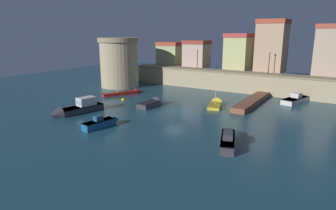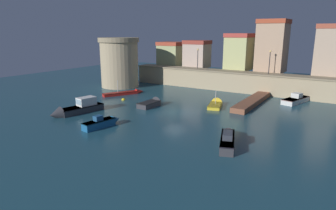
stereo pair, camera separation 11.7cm
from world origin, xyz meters
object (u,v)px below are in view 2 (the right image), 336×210
moored_boat_4 (127,93)px  moored_boat_0 (103,122)px  moored_boat_5 (76,109)px  mooring_buoy_0 (123,100)px  quay_lamp_0 (198,55)px  moored_boat_3 (152,103)px  fortress_tower (119,62)px  quay_lamp_1 (270,58)px  moored_boat_2 (216,104)px  moored_boat_1 (228,138)px  moored_boat_6 (299,99)px

moored_boat_4 → moored_boat_0: bearing=-120.9°
moored_boat_0 → moored_boat_5: size_ratio=0.66×
moored_boat_4 → mooring_buoy_0: 4.17m
quay_lamp_0 → mooring_buoy_0: bearing=-105.7°
moored_boat_0 → mooring_buoy_0: (-6.53, 10.95, -0.47)m
moored_boat_3 → mooring_buoy_0: moored_boat_3 is taller
fortress_tower → quay_lamp_1: fortress_tower is taller
quay_lamp_1 → moored_boat_2: bearing=-109.0°
quay_lamp_0 → moored_boat_2: quay_lamp_0 is taller
moored_boat_1 → moored_boat_4: (-22.08, 11.93, -0.26)m
moored_boat_2 → moored_boat_5: 18.63m
fortress_tower → quay_lamp_0: size_ratio=2.47×
moored_boat_5 → moored_boat_0: bearing=83.3°
moored_boat_2 → moored_boat_4: moored_boat_4 is taller
moored_boat_3 → moored_boat_2: bearing=-55.3°
moored_boat_3 → moored_boat_4: (-8.04, 4.07, -0.12)m
moored_boat_6 → mooring_buoy_0: bearing=136.9°
quay_lamp_1 → moored_boat_6: bearing=-27.0°
moored_boat_2 → mooring_buoy_0: size_ratio=8.27×
moored_boat_5 → mooring_buoy_0: moored_boat_5 is taller
moored_boat_4 → quay_lamp_1: bearing=-30.2°
moored_boat_0 → moored_boat_4: bearing=40.6°
fortress_tower → moored_boat_6: bearing=8.7°
quay_lamp_0 → moored_boat_0: bearing=-85.5°
quay_lamp_0 → moored_boat_3: 17.27m
quay_lamp_1 → fortress_tower: bearing=-163.7°
moored_boat_3 → moored_boat_4: moored_boat_4 is taller
quay_lamp_0 → moored_boat_4: (-6.72, -12.28, -5.56)m
quay_lamp_0 → moored_boat_4: quay_lamp_0 is taller
moored_boat_1 → moored_boat_5: 19.90m
moored_boat_1 → moored_boat_5: size_ratio=0.86×
fortress_tower → moored_boat_2: size_ratio=1.91×
quay_lamp_1 → quay_lamp_0: bearing=180.0°
moored_boat_2 → moored_boat_3: size_ratio=1.08×
moored_boat_0 → moored_boat_3: bearing=13.5°
fortress_tower → quay_lamp_1: (25.18, 7.39, 1.32)m
quay_lamp_0 → moored_boat_6: 19.10m
moored_boat_0 → moored_boat_1: (13.25, 2.50, 0.04)m
moored_boat_5 → moored_boat_6: size_ratio=1.02×
moored_boat_4 → fortress_tower: bearing=76.8°
quay_lamp_1 → moored_boat_3: bearing=-125.1°
quay_lamp_0 → moored_boat_1: size_ratio=0.59×
moored_boat_6 → fortress_tower: bearing=115.6°
moored_boat_0 → moored_boat_3: size_ratio=1.09×
quay_lamp_1 → moored_boat_2: quay_lamp_1 is taller
moored_boat_3 → moored_boat_5: bearing=147.1°
fortress_tower → moored_boat_1: 32.69m
fortress_tower → moored_boat_0: 24.48m
quay_lamp_0 → moored_boat_5: size_ratio=0.50×
quay_lamp_1 → moored_boat_3: 20.72m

